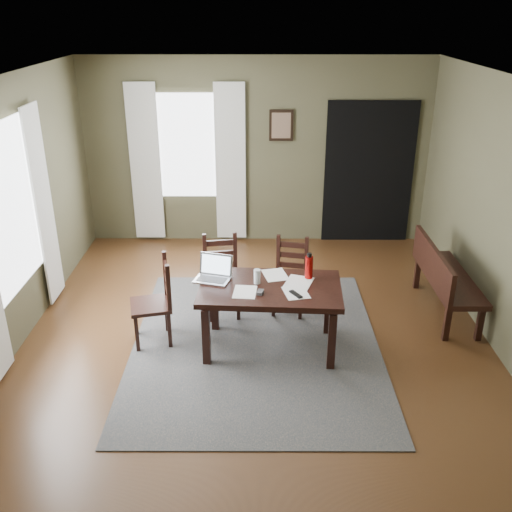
{
  "coord_description": "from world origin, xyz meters",
  "views": [
    {
      "loc": [
        0.02,
        -5.18,
        3.33
      ],
      "look_at": [
        0.0,
        0.3,
        0.9
      ],
      "focal_mm": 40.0,
      "sensor_mm": 36.0,
      "label": 1
    }
  ],
  "objects_px": {
    "chair_end": "(155,302)",
    "bench": "(443,274)",
    "chair_back_right": "(290,277)",
    "laptop": "(214,273)",
    "chair_back_left": "(222,277)",
    "dining_table": "(270,294)",
    "water_bottle": "(309,267)"
  },
  "relations": [
    {
      "from": "chair_end",
      "to": "bench",
      "type": "height_order",
      "value": "chair_end"
    },
    {
      "from": "chair_end",
      "to": "bench",
      "type": "bearing_deg",
      "value": 87.79
    },
    {
      "from": "chair_back_right",
      "to": "laptop",
      "type": "height_order",
      "value": "laptop"
    },
    {
      "from": "chair_back_left",
      "to": "chair_back_right",
      "type": "height_order",
      "value": "chair_back_left"
    },
    {
      "from": "laptop",
      "to": "chair_back_right",
      "type": "bearing_deg",
      "value": 53.47
    },
    {
      "from": "dining_table",
      "to": "laptop",
      "type": "height_order",
      "value": "laptop"
    },
    {
      "from": "water_bottle",
      "to": "laptop",
      "type": "bearing_deg",
      "value": -179.5
    },
    {
      "from": "chair_end",
      "to": "chair_back_left",
      "type": "xyz_separation_m",
      "value": [
        0.66,
        0.62,
        -0.01
      ]
    },
    {
      "from": "chair_end",
      "to": "water_bottle",
      "type": "bearing_deg",
      "value": 78.33
    },
    {
      "from": "chair_back_left",
      "to": "bench",
      "type": "bearing_deg",
      "value": -8.0
    },
    {
      "from": "water_bottle",
      "to": "chair_end",
      "type": "bearing_deg",
      "value": -178.12
    },
    {
      "from": "chair_end",
      "to": "chair_back_left",
      "type": "relative_size",
      "value": 1.01
    },
    {
      "from": "chair_back_right",
      "to": "laptop",
      "type": "distance_m",
      "value": 1.1
    },
    {
      "from": "dining_table",
      "to": "chair_end",
      "type": "height_order",
      "value": "chair_end"
    },
    {
      "from": "water_bottle",
      "to": "bench",
      "type": "bearing_deg",
      "value": 20.22
    },
    {
      "from": "chair_back_left",
      "to": "bench",
      "type": "relative_size",
      "value": 0.64
    },
    {
      "from": "chair_end",
      "to": "chair_back_right",
      "type": "xyz_separation_m",
      "value": [
        1.45,
        0.68,
        -0.03
      ]
    },
    {
      "from": "chair_end",
      "to": "bench",
      "type": "distance_m",
      "value": 3.27
    },
    {
      "from": "chair_back_right",
      "to": "laptop",
      "type": "bearing_deg",
      "value": -130.96
    },
    {
      "from": "chair_back_left",
      "to": "dining_table",
      "type": "bearing_deg",
      "value": -62.94
    },
    {
      "from": "chair_back_left",
      "to": "water_bottle",
      "type": "height_order",
      "value": "water_bottle"
    },
    {
      "from": "chair_end",
      "to": "laptop",
      "type": "distance_m",
      "value": 0.7
    },
    {
      "from": "bench",
      "to": "water_bottle",
      "type": "height_order",
      "value": "water_bottle"
    },
    {
      "from": "bench",
      "to": "water_bottle",
      "type": "xyz_separation_m",
      "value": [
        -1.6,
        -0.59,
        0.36
      ]
    },
    {
      "from": "bench",
      "to": "water_bottle",
      "type": "relative_size",
      "value": 5.17
    },
    {
      "from": "chair_end",
      "to": "water_bottle",
      "type": "relative_size",
      "value": 3.37
    },
    {
      "from": "chair_back_right",
      "to": "water_bottle",
      "type": "bearing_deg",
      "value": -64.91
    },
    {
      "from": "dining_table",
      "to": "chair_back_left",
      "type": "relative_size",
      "value": 1.58
    },
    {
      "from": "bench",
      "to": "laptop",
      "type": "distance_m",
      "value": 2.67
    },
    {
      "from": "dining_table",
      "to": "bench",
      "type": "xyz_separation_m",
      "value": [
        2.0,
        0.78,
        -0.15
      ]
    },
    {
      "from": "chair_back_left",
      "to": "bench",
      "type": "xyz_separation_m",
      "value": [
        2.54,
        0.02,
        0.03
      ]
    },
    {
      "from": "dining_table",
      "to": "chair_back_right",
      "type": "relative_size",
      "value": 1.68
    }
  ]
}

